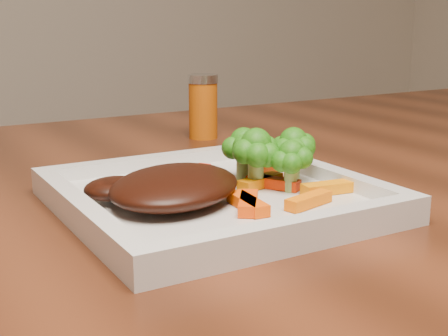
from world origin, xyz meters
TOP-DOWN VIEW (x-y plane):
  - plate at (-0.38, -0.02)m, footprint 0.27×0.27m
  - steak at (-0.42, -0.02)m, footprint 0.17×0.17m
  - broccoli_0 at (-0.33, 0.01)m, footprint 0.05×0.05m
  - broccoli_1 at (-0.29, -0.02)m, footprint 0.05×0.05m
  - broccoli_2 at (-0.31, -0.04)m, footprint 0.05×0.05m
  - broccoli_3 at (-0.33, -0.02)m, footprint 0.07×0.07m
  - carrot_0 at (-0.33, -0.09)m, footprint 0.05×0.03m
  - carrot_1 at (-0.28, -0.07)m, footprint 0.06×0.02m
  - carrot_2 at (-0.38, -0.07)m, footprint 0.02×0.06m
  - carrot_3 at (-0.28, 0.03)m, footprint 0.06×0.04m
  - carrot_4 at (-0.37, 0.04)m, footprint 0.05×0.04m
  - carrot_5 at (-0.32, -0.03)m, footprint 0.04×0.05m
  - carrot_6 at (-0.33, -0.02)m, footprint 0.06×0.03m
  - spice_shaker at (-0.23, 0.28)m, footprint 0.05×0.05m
  - carrot_7 at (-0.38, -0.07)m, footprint 0.04×0.05m

SIDE VIEW (x-z plane):
  - plate at x=-0.38m, z-range 0.75..0.76m
  - carrot_0 at x=-0.33m, z-range 0.76..0.77m
  - carrot_1 at x=-0.28m, z-range 0.76..0.77m
  - carrot_2 at x=-0.38m, z-range 0.76..0.77m
  - carrot_3 at x=-0.28m, z-range 0.76..0.77m
  - carrot_4 at x=-0.37m, z-range 0.76..0.77m
  - carrot_5 at x=-0.32m, z-range 0.76..0.77m
  - carrot_6 at x=-0.33m, z-range 0.76..0.77m
  - carrot_7 at x=-0.38m, z-range 0.76..0.77m
  - steak at x=-0.42m, z-range 0.76..0.79m
  - broccoli_2 at x=-0.31m, z-range 0.76..0.82m
  - broccoli_3 at x=-0.33m, z-range 0.76..0.82m
  - broccoli_1 at x=-0.29m, z-range 0.76..0.83m
  - spice_shaker at x=-0.23m, z-range 0.75..0.84m
  - broccoli_0 at x=-0.33m, z-range 0.76..0.83m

